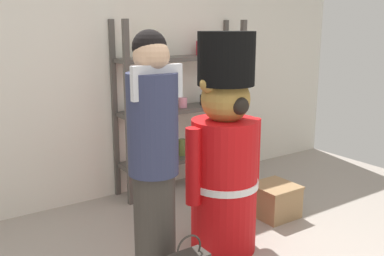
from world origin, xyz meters
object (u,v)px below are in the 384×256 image
object	(u,v)px
teddy_bear_guard	(225,154)
display_crate	(274,200)
person_shopper	(153,158)
merchandise_shelf	(182,105)

from	to	relation	value
teddy_bear_guard	display_crate	world-z (taller)	teddy_bear_guard
person_shopper	display_crate	distance (m)	1.61
merchandise_shelf	teddy_bear_guard	world-z (taller)	merchandise_shelf
teddy_bear_guard	display_crate	bearing A→B (deg)	14.80
merchandise_shelf	teddy_bear_guard	bearing A→B (deg)	-110.14
teddy_bear_guard	person_shopper	world-z (taller)	person_shopper
teddy_bear_guard	person_shopper	bearing A→B (deg)	-168.74
person_shopper	display_crate	bearing A→B (deg)	13.13
display_crate	teddy_bear_guard	bearing A→B (deg)	-165.20
teddy_bear_guard	person_shopper	size ratio (longest dim) A/B	0.99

